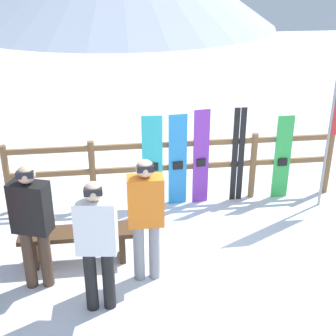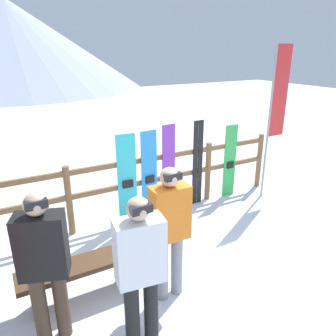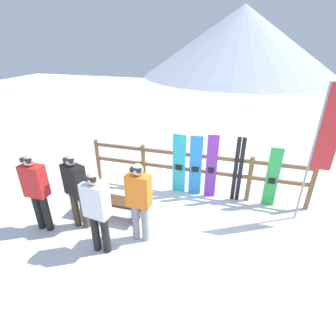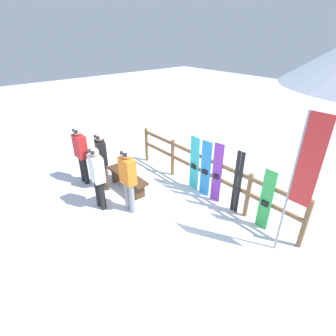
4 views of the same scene
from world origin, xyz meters
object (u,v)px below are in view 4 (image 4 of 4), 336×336
(ski_pair_black, at_px, (237,183))
(snowboard_green, at_px, (266,200))
(person_white, at_px, (97,175))
(person_black, at_px, (102,158))
(snowboard_purple, at_px, (217,174))
(person_orange, at_px, (128,177))
(snowboard_blue, at_px, (206,169))
(snowboard_cyan, at_px, (194,164))
(rental_flag, at_px, (301,173))
(bench, at_px, (127,178))
(person_red, at_px, (81,152))

(ski_pair_black, height_order, snowboard_green, ski_pair_black)
(snowboard_green, bearing_deg, person_white, -141.47)
(person_black, distance_m, snowboard_purple, 2.96)
(person_orange, distance_m, snowboard_blue, 1.98)
(snowboard_cyan, distance_m, snowboard_purple, 0.76)
(snowboard_purple, relative_size, ski_pair_black, 1.00)
(person_orange, distance_m, rental_flag, 3.48)
(person_white, xyz_separation_m, ski_pair_black, (2.18, 2.33, -0.13))
(person_orange, relative_size, rental_flag, 0.57)
(person_orange, bearing_deg, snowboard_cyan, 81.87)
(bench, distance_m, person_red, 1.44)
(person_white, distance_m, snowboard_green, 3.74)
(snowboard_cyan, relative_size, snowboard_green, 1.06)
(snowboard_purple, distance_m, rental_flag, 2.25)
(person_orange, xyz_separation_m, snowboard_purple, (1.03, 1.86, -0.15))
(person_red, relative_size, rental_flag, 0.58)
(bench, relative_size, snowboard_cyan, 0.99)
(person_white, xyz_separation_m, snowboard_cyan, (0.83, 2.32, -0.17))
(person_orange, xyz_separation_m, ski_pair_black, (1.62, 1.86, -0.14))
(ski_pair_black, bearing_deg, snowboard_cyan, -179.86)
(bench, height_order, snowboard_green, snowboard_green)
(snowboard_blue, distance_m, snowboard_purple, 0.37)
(bench, xyz_separation_m, person_black, (-0.45, -0.43, 0.57))
(person_red, bearing_deg, person_orange, 7.25)
(snowboard_cyan, xyz_separation_m, snowboard_green, (2.09, -0.00, -0.04))
(ski_pair_black, xyz_separation_m, snowboard_green, (0.73, -0.00, -0.08))
(person_orange, relative_size, ski_pair_black, 1.02)
(bench, relative_size, person_black, 0.93)
(bench, distance_m, snowboard_green, 3.50)
(person_orange, xyz_separation_m, rental_flag, (3.02, 1.50, 0.84))
(bench, xyz_separation_m, rental_flag, (3.86, 1.04, 1.41))
(person_white, xyz_separation_m, snowboard_purple, (1.59, 2.32, -0.14))
(snowboard_green, height_order, rental_flag, rental_flag)
(snowboard_blue, bearing_deg, snowboard_cyan, -180.00)
(person_black, height_order, snowboard_blue, person_black)
(person_white, relative_size, snowboard_purple, 1.02)
(snowboard_cyan, xyz_separation_m, snowboard_purple, (0.76, 0.00, 0.03))
(snowboard_blue, bearing_deg, snowboard_purple, 0.01)
(person_orange, height_order, snowboard_blue, person_orange)
(snowboard_purple, bearing_deg, rental_flag, -10.11)
(person_white, bearing_deg, person_orange, 39.69)
(person_black, height_order, person_red, person_red)
(person_red, distance_m, ski_pair_black, 4.14)
(person_orange, relative_size, snowboard_green, 1.13)
(person_black, relative_size, ski_pair_black, 1.01)
(snowboard_purple, bearing_deg, person_red, -144.68)
(snowboard_green, bearing_deg, person_orange, -141.75)
(snowboard_cyan, relative_size, snowboard_blue, 1.00)
(snowboard_green, bearing_deg, snowboard_purple, 179.99)
(bench, bearing_deg, person_black, -136.40)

